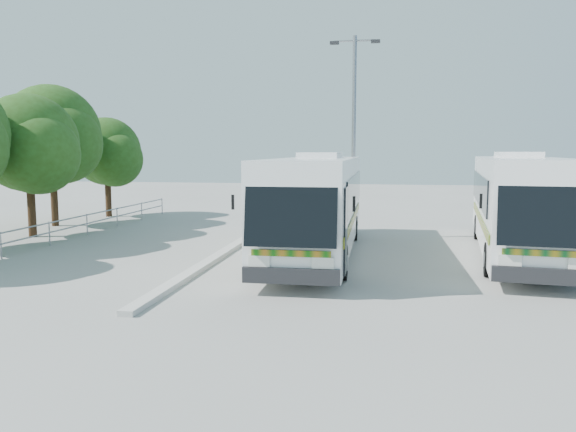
% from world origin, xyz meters
% --- Properties ---
extents(ground, '(100.00, 100.00, 0.00)m').
position_xyz_m(ground, '(0.00, 0.00, 0.00)').
color(ground, '#969691').
rests_on(ground, ground).
extents(kerb_divider, '(0.40, 16.00, 0.15)m').
position_xyz_m(kerb_divider, '(-2.30, 2.00, 0.07)').
color(kerb_divider, '#B2B2AD').
rests_on(kerb_divider, ground).
extents(railing, '(0.06, 22.00, 1.00)m').
position_xyz_m(railing, '(-10.00, 4.00, 0.74)').
color(railing, gray).
rests_on(railing, ground).
extents(tree_far_c, '(4.97, 4.69, 6.49)m').
position_xyz_m(tree_far_c, '(-12.12, 5.10, 4.26)').
color(tree_far_c, '#382314').
rests_on(tree_far_c, ground).
extents(tree_far_d, '(5.62, 5.30, 7.33)m').
position_xyz_m(tree_far_d, '(-13.31, 8.80, 4.82)').
color(tree_far_d, '#382314').
rests_on(tree_far_d, ground).
extents(tree_far_e, '(4.54, 4.28, 5.92)m').
position_xyz_m(tree_far_e, '(-12.63, 13.30, 3.89)').
color(tree_far_e, '#382314').
rests_on(tree_far_e, ground).
extents(coach_main, '(2.88, 13.17, 3.65)m').
position_xyz_m(coach_main, '(1.20, 2.89, 2.00)').
color(coach_main, white).
rests_on(coach_main, ground).
extents(coach_adjacent, '(4.12, 13.42, 3.67)m').
position_xyz_m(coach_adjacent, '(8.63, 4.02, 2.01)').
color(coach_adjacent, white).
rests_on(coach_adjacent, ground).
extents(lamppost, '(2.17, 0.26, 8.88)m').
position_xyz_m(lamppost, '(2.30, 7.06, 4.90)').
color(lamppost, gray).
rests_on(lamppost, ground).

